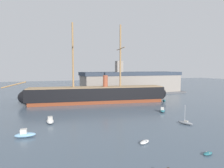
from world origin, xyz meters
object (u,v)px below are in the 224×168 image
Objects in this scene: dinghy_near_centre at (144,142)px; dinghy_far_right at (164,100)px; motorboat_mid_left at (25,134)px; dinghy_foreground_right at (208,153)px; sailboat_mid_right at (185,123)px; tall_ship at (97,94)px; dockside_warehouse_right at (131,83)px; motorboat_alongside_bow at (50,121)px; sailboat_distant_centre at (90,100)px; motorboat_alongside_stern at (162,110)px.

dinghy_far_right is (29.46, 35.33, 0.04)m from dinghy_near_centre.
dinghy_foreground_right is at bearing -34.44° from motorboat_mid_left.
sailboat_mid_right is at bearing 59.76° from dinghy_foreground_right.
tall_ship is 15.73× the size of motorboat_mid_left.
tall_ship is 1.09× the size of dockside_warehouse_right.
dinghy_near_centre is 0.64× the size of motorboat_alongside_bow.
sailboat_distant_centre is at bearing 59.27° from motorboat_mid_left.
motorboat_alongside_bow is (-14.45, 18.92, 0.30)m from dinghy_near_centre.
motorboat_alongside_stern is at bearing -61.30° from sailboat_distant_centre.
sailboat_distant_centre reaches higher than sailboat_mid_right.
dockside_warehouse_right is at bearing 92.82° from dinghy_far_right.
dinghy_foreground_right is 0.75× the size of dinghy_near_centre.
dockside_warehouse_right is at bearing 40.57° from tall_ship.
sailboat_distant_centre is (16.73, 28.16, -0.12)m from motorboat_alongside_bow.
dinghy_foreground_right is 0.48× the size of motorboat_mid_left.
dinghy_foreground_right is 9.78m from dinghy_near_centre.
tall_ship is 32.03m from dockside_warehouse_right.
dinghy_far_right is at bearing 61.75° from dinghy_foreground_right.
sailboat_mid_right is at bearing -72.75° from sailboat_distant_centre.
tall_ship is 13.62× the size of sailboat_mid_right.
sailboat_mid_right is 32.06m from dinghy_far_right.
motorboat_alongside_bow is 46.87m from dinghy_far_right.
dinghy_foreground_right is 0.48× the size of motorboat_alongside_bow.
sailboat_distant_centre is (-12.50, 40.25, 0.08)m from sailboat_mid_right.
sailboat_mid_right is 1.15× the size of motorboat_alongside_bow.
motorboat_alongside_bow is at bearing -179.02° from motorboat_alongside_stern.
tall_ship reaches higher than sailboat_mid_right.
dinghy_far_right is at bearing 50.18° from dinghy_near_centre.
motorboat_mid_left is 70.36m from dockside_warehouse_right.
dinghy_foreground_right is at bearing -120.24° from sailboat_mid_right.
tall_ship reaches higher than motorboat_alongside_stern.
dockside_warehouse_right reaches higher than dinghy_near_centre.
sailboat_mid_right reaches higher than motorboat_alongside_bow.
tall_ship is 41.74m from dinghy_near_centre.
dinghy_foreground_right is 0.66× the size of dinghy_far_right.
sailboat_distant_centre is at bearing 118.70° from motorboat_alongside_stern.
motorboat_mid_left is at bearing -127.02° from tall_ship.
motorboat_alongside_stern is at bearing 13.54° from motorboat_mid_left.
dinghy_far_right is at bearing -13.49° from tall_ship.
motorboat_alongside_stern is (17.40, 19.47, 0.23)m from dinghy_near_centre.
tall_ship is 24.31× the size of dinghy_near_centre.
motorboat_mid_left is 0.99× the size of motorboat_alongside_bow.
motorboat_alongside_bow is (4.95, 8.31, 0.02)m from motorboat_mid_left.
dinghy_far_right is 27.45m from dockside_warehouse_right.
dinghy_far_right reaches higher than dinghy_near_centre.
motorboat_alongside_stern is 0.06× the size of dockside_warehouse_right.
motorboat_alongside_bow reaches higher than motorboat_alongside_stern.
tall_ship is at bearing 84.67° from dinghy_near_centre.
sailboat_distant_centre reaches higher than dinghy_foreground_right.
dinghy_foreground_right is at bearing -47.59° from dinghy_near_centre.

